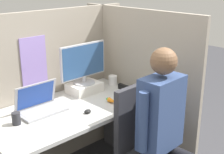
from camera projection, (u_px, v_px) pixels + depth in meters
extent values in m
cube|color=gray|center=(44.00, 93.00, 2.90)|extent=(1.96, 0.04, 1.51)
cube|color=#937AC6|center=(34.00, 61.00, 2.72)|extent=(0.25, 0.01, 0.43)
cube|color=gray|center=(137.00, 86.00, 3.06)|extent=(0.04, 1.42, 1.51)
cube|color=#B7B7B2|center=(70.00, 109.00, 2.63)|extent=(1.46, 0.77, 0.03)
cube|color=#4C4C51|center=(126.00, 123.00, 3.21)|extent=(0.03, 0.65, 0.70)
cube|color=white|center=(84.00, 87.00, 2.96)|extent=(0.30, 0.23, 0.09)
cylinder|color=#B2B2B7|center=(84.00, 82.00, 2.95)|extent=(0.20, 0.20, 0.01)
cylinder|color=#B2B2B7|center=(84.00, 79.00, 2.94)|extent=(0.04, 0.04, 0.06)
cube|color=#B2B2B7|center=(83.00, 61.00, 2.88)|extent=(0.50, 0.02, 0.32)
cube|color=#2D5184|center=(84.00, 61.00, 2.87)|extent=(0.48, 0.00, 0.29)
cube|color=#99999E|center=(42.00, 112.00, 2.53)|extent=(0.37, 0.22, 0.02)
cube|color=silver|center=(41.00, 110.00, 2.54)|extent=(0.32, 0.12, 0.00)
cube|color=#99999E|center=(36.00, 95.00, 2.55)|extent=(0.37, 0.06, 0.22)
cube|color=#1E3D93|center=(36.00, 95.00, 2.55)|extent=(0.33, 0.05, 0.19)
ellipsoid|color=black|center=(88.00, 111.00, 2.52)|extent=(0.06, 0.05, 0.03)
cube|color=black|center=(124.00, 87.00, 3.02)|extent=(0.04, 0.13, 0.05)
cone|color=orange|center=(113.00, 101.00, 2.70)|extent=(0.04, 0.11, 0.04)
cylinder|color=green|center=(108.00, 99.00, 2.75)|extent=(0.02, 0.02, 0.02)
cube|color=#2D2D33|center=(135.00, 117.00, 2.51)|extent=(0.44, 0.06, 0.54)
cube|color=#334775|center=(161.00, 113.00, 2.29)|extent=(0.34, 0.21, 0.56)
sphere|color=brown|center=(164.00, 61.00, 2.16)|extent=(0.19, 0.19, 0.19)
cylinder|color=#334775|center=(143.00, 122.00, 2.15)|extent=(0.07, 0.07, 0.45)
cylinder|color=#334775|center=(177.00, 105.00, 2.43)|extent=(0.07, 0.07, 0.45)
cylinder|color=white|center=(113.00, 80.00, 3.15)|extent=(0.09, 0.09, 0.09)
cylinder|color=#28282D|center=(16.00, 119.00, 2.33)|extent=(0.06, 0.06, 0.10)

